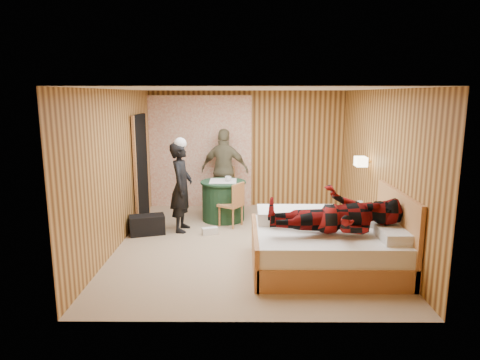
{
  "coord_description": "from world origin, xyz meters",
  "views": [
    {
      "loc": [
        -0.09,
        -6.74,
        2.42
      ],
      "look_at": [
        -0.13,
        0.09,
        1.05
      ],
      "focal_mm": 32.0,
      "sensor_mm": 36.0,
      "label": 1
    }
  ],
  "objects_px": {
    "man_at_table": "(225,170)",
    "man_on_bed": "(336,204)",
    "nightstand": "(361,224)",
    "duffel_bag": "(147,225)",
    "wall_lamp": "(361,162)",
    "round_table": "(223,200)",
    "bed": "(328,246)",
    "chair_far": "(225,185)",
    "woman_standing": "(181,187)",
    "chair_near": "(234,201)"
  },
  "relations": [
    {
      "from": "nightstand",
      "to": "woman_standing",
      "type": "bearing_deg",
      "value": 169.27
    },
    {
      "from": "round_table",
      "to": "man_at_table",
      "type": "relative_size",
      "value": 0.51
    },
    {
      "from": "wall_lamp",
      "to": "man_on_bed",
      "type": "distance_m",
      "value": 1.88
    },
    {
      "from": "nightstand",
      "to": "round_table",
      "type": "height_order",
      "value": "round_table"
    },
    {
      "from": "duffel_bag",
      "to": "woman_standing",
      "type": "height_order",
      "value": "woman_standing"
    },
    {
      "from": "chair_near",
      "to": "man_on_bed",
      "type": "xyz_separation_m",
      "value": [
        1.4,
        -2.15,
        0.51
      ]
    },
    {
      "from": "wall_lamp",
      "to": "round_table",
      "type": "relative_size",
      "value": 0.3
    },
    {
      "from": "round_table",
      "to": "woman_standing",
      "type": "height_order",
      "value": "woman_standing"
    },
    {
      "from": "duffel_bag",
      "to": "man_at_table",
      "type": "relative_size",
      "value": 0.35
    },
    {
      "from": "round_table",
      "to": "chair_far",
      "type": "bearing_deg",
      "value": 89.7
    },
    {
      "from": "round_table",
      "to": "chair_far",
      "type": "height_order",
      "value": "chair_far"
    },
    {
      "from": "nightstand",
      "to": "duffel_bag",
      "type": "height_order",
      "value": "nightstand"
    },
    {
      "from": "wall_lamp",
      "to": "chair_near",
      "type": "bearing_deg",
      "value": 167.74
    },
    {
      "from": "woman_standing",
      "to": "man_on_bed",
      "type": "xyz_separation_m",
      "value": [
        2.33,
        -1.91,
        0.19
      ]
    },
    {
      "from": "chair_near",
      "to": "man_at_table",
      "type": "relative_size",
      "value": 0.48
    },
    {
      "from": "man_at_table",
      "to": "nightstand",
      "type": "bearing_deg",
      "value": 152.66
    },
    {
      "from": "nightstand",
      "to": "duffel_bag",
      "type": "bearing_deg",
      "value": 174.39
    },
    {
      "from": "round_table",
      "to": "man_on_bed",
      "type": "distance_m",
      "value": 3.1
    },
    {
      "from": "wall_lamp",
      "to": "duffel_bag",
      "type": "distance_m",
      "value": 3.86
    },
    {
      "from": "woman_standing",
      "to": "chair_far",
      "type": "bearing_deg",
      "value": -22.83
    },
    {
      "from": "duffel_bag",
      "to": "bed",
      "type": "bearing_deg",
      "value": -43.23
    },
    {
      "from": "chair_far",
      "to": "chair_near",
      "type": "xyz_separation_m",
      "value": [
        0.21,
        -1.12,
        -0.06
      ]
    },
    {
      "from": "nightstand",
      "to": "chair_far",
      "type": "distance_m",
      "value": 3.06
    },
    {
      "from": "nightstand",
      "to": "chair_near",
      "type": "bearing_deg",
      "value": 158.89
    },
    {
      "from": "bed",
      "to": "chair_far",
      "type": "height_order",
      "value": "bed"
    },
    {
      "from": "chair_far",
      "to": "man_at_table",
      "type": "height_order",
      "value": "man_at_table"
    },
    {
      "from": "nightstand",
      "to": "man_on_bed",
      "type": "relative_size",
      "value": 0.33
    },
    {
      "from": "man_at_table",
      "to": "man_on_bed",
      "type": "relative_size",
      "value": 0.97
    },
    {
      "from": "chair_far",
      "to": "chair_near",
      "type": "height_order",
      "value": "chair_far"
    },
    {
      "from": "wall_lamp",
      "to": "duffel_bag",
      "type": "bearing_deg",
      "value": 179.87
    },
    {
      "from": "nightstand",
      "to": "duffel_bag",
      "type": "xyz_separation_m",
      "value": [
        -3.65,
        0.36,
        -0.13
      ]
    },
    {
      "from": "man_on_bed",
      "to": "woman_standing",
      "type": "bearing_deg",
      "value": 140.65
    },
    {
      "from": "wall_lamp",
      "to": "man_at_table",
      "type": "bearing_deg",
      "value": 145.58
    },
    {
      "from": "round_table",
      "to": "woman_standing",
      "type": "distance_m",
      "value": 1.06
    },
    {
      "from": "chair_near",
      "to": "woman_standing",
      "type": "bearing_deg",
      "value": -43.06
    },
    {
      "from": "nightstand",
      "to": "man_on_bed",
      "type": "height_order",
      "value": "man_on_bed"
    },
    {
      "from": "round_table",
      "to": "chair_near",
      "type": "bearing_deg",
      "value": -63.15
    },
    {
      "from": "bed",
      "to": "man_at_table",
      "type": "height_order",
      "value": "man_at_table"
    },
    {
      "from": "chair_near",
      "to": "duffel_bag",
      "type": "relative_size",
      "value": 1.39
    },
    {
      "from": "wall_lamp",
      "to": "chair_far",
      "type": "height_order",
      "value": "wall_lamp"
    },
    {
      "from": "bed",
      "to": "round_table",
      "type": "bearing_deg",
      "value": 124.03
    },
    {
      "from": "wall_lamp",
      "to": "man_at_table",
      "type": "relative_size",
      "value": 0.15
    },
    {
      "from": "round_table",
      "to": "duffel_bag",
      "type": "relative_size",
      "value": 1.47
    },
    {
      "from": "chair_far",
      "to": "man_at_table",
      "type": "relative_size",
      "value": 0.54
    },
    {
      "from": "wall_lamp",
      "to": "woman_standing",
      "type": "height_order",
      "value": "woman_standing"
    },
    {
      "from": "bed",
      "to": "wall_lamp",
      "type": "bearing_deg",
      "value": 61.12
    },
    {
      "from": "chair_far",
      "to": "bed",
      "type": "bearing_deg",
      "value": -59.97
    },
    {
      "from": "wall_lamp",
      "to": "round_table",
      "type": "height_order",
      "value": "wall_lamp"
    },
    {
      "from": "bed",
      "to": "duffel_bag",
      "type": "bearing_deg",
      "value": 153.18
    },
    {
      "from": "woman_standing",
      "to": "man_at_table",
      "type": "relative_size",
      "value": 0.93
    }
  ]
}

